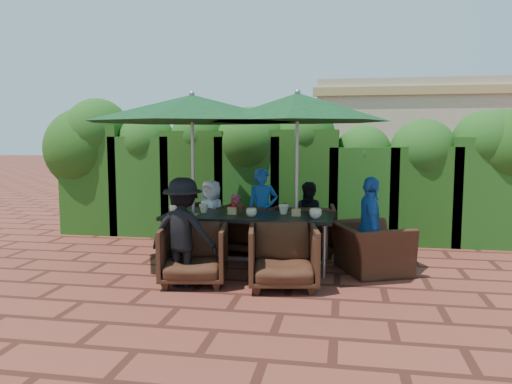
% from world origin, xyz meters
% --- Properties ---
extents(ground, '(80.00, 80.00, 0.00)m').
position_xyz_m(ground, '(0.00, 0.00, 0.00)').
color(ground, brown).
rests_on(ground, ground).
extents(dining_table, '(2.34, 0.90, 0.75)m').
position_xyz_m(dining_table, '(-0.13, 0.10, 0.68)').
color(dining_table, black).
rests_on(dining_table, ground).
extents(umbrella_left, '(2.96, 2.96, 2.46)m').
position_xyz_m(umbrella_left, '(-0.92, 0.11, 2.21)').
color(umbrella_left, gray).
rests_on(umbrella_left, ground).
extents(umbrella_right, '(2.45, 2.45, 2.46)m').
position_xyz_m(umbrella_right, '(0.54, 0.09, 2.21)').
color(umbrella_right, gray).
rests_on(umbrella_right, ground).
extents(chair_far_left, '(1.02, 0.98, 0.84)m').
position_xyz_m(chair_far_left, '(-0.98, 0.94, 0.42)').
color(chair_far_left, black).
rests_on(chair_far_left, ground).
extents(chair_far_mid, '(0.98, 0.93, 0.86)m').
position_xyz_m(chair_far_mid, '(-0.25, 1.02, 0.43)').
color(chair_far_mid, black).
rests_on(chair_far_mid, ground).
extents(chair_far_right, '(0.88, 0.83, 0.85)m').
position_xyz_m(chair_far_right, '(0.63, 1.10, 0.43)').
color(chair_far_right, black).
rests_on(chair_far_right, ground).
extents(chair_near_left, '(0.91, 0.87, 0.82)m').
position_xyz_m(chair_near_left, '(-0.65, -0.77, 0.41)').
color(chair_near_left, black).
rests_on(chair_near_left, ground).
extents(chair_near_right, '(0.94, 0.90, 0.85)m').
position_xyz_m(chair_near_right, '(0.46, -0.74, 0.42)').
color(chair_near_right, black).
rests_on(chair_near_right, ground).
extents(chair_end_right, '(0.99, 1.18, 0.88)m').
position_xyz_m(chair_end_right, '(1.54, 0.16, 0.44)').
color(chair_end_right, black).
rests_on(chair_end_right, ground).
extents(adult_far_left, '(0.65, 0.54, 1.15)m').
position_xyz_m(adult_far_left, '(-0.90, 0.98, 0.57)').
color(adult_far_left, silver).
rests_on(adult_far_left, ground).
extents(adult_far_mid, '(0.59, 0.54, 1.34)m').
position_xyz_m(adult_far_mid, '(-0.07, 0.98, 0.67)').
color(adult_far_mid, '#1F56A9').
rests_on(adult_far_mid, ground).
extents(adult_far_right, '(0.55, 0.34, 1.14)m').
position_xyz_m(adult_far_right, '(0.67, 1.02, 0.57)').
color(adult_far_right, black).
rests_on(adult_far_right, ground).
extents(adult_near_left, '(0.90, 0.50, 1.34)m').
position_xyz_m(adult_near_left, '(-0.75, -0.88, 0.67)').
color(adult_near_left, black).
rests_on(adult_near_left, ground).
extents(adult_end_right, '(0.48, 0.81, 1.31)m').
position_xyz_m(adult_end_right, '(1.53, 0.05, 0.65)').
color(adult_end_right, '#1F56A9').
rests_on(adult_end_right, ground).
extents(child_left, '(0.40, 0.37, 0.92)m').
position_xyz_m(child_left, '(-0.52, 1.10, 0.46)').
color(child_left, '#DF4F6D').
rests_on(child_left, ground).
extents(child_right, '(0.28, 0.23, 0.74)m').
position_xyz_m(child_right, '(0.35, 1.10, 0.37)').
color(child_right, '#794BA2').
rests_on(child_right, ground).
extents(pedestrian_a, '(1.45, 0.56, 1.54)m').
position_xyz_m(pedestrian_a, '(1.76, 4.09, 0.77)').
color(pedestrian_a, green).
rests_on(pedestrian_a, ground).
extents(pedestrian_b, '(0.93, 0.69, 1.74)m').
position_xyz_m(pedestrian_b, '(2.61, 4.50, 0.87)').
color(pedestrian_b, '#DF4F6D').
rests_on(pedestrian_b, ground).
extents(pedestrian_c, '(1.12, 0.91, 1.60)m').
position_xyz_m(pedestrian_c, '(3.26, 4.40, 0.80)').
color(pedestrian_c, gray).
rests_on(pedestrian_c, ground).
extents(cup_a, '(0.17, 0.17, 0.14)m').
position_xyz_m(cup_a, '(-1.15, -0.01, 0.82)').
color(cup_a, beige).
rests_on(cup_a, dining_table).
extents(cup_b, '(0.13, 0.13, 0.13)m').
position_xyz_m(cup_b, '(-0.79, 0.16, 0.81)').
color(cup_b, beige).
rests_on(cup_b, dining_table).
extents(cup_c, '(0.15, 0.15, 0.12)m').
position_xyz_m(cup_c, '(-0.05, -0.07, 0.81)').
color(cup_c, beige).
rests_on(cup_c, dining_table).
extents(cup_d, '(0.15, 0.15, 0.14)m').
position_xyz_m(cup_d, '(0.35, 0.23, 0.82)').
color(cup_d, beige).
rests_on(cup_d, dining_table).
extents(cup_e, '(0.17, 0.17, 0.13)m').
position_xyz_m(cup_e, '(0.81, -0.05, 0.82)').
color(cup_e, beige).
rests_on(cup_e, dining_table).
extents(ketchup_bottle, '(0.04, 0.04, 0.17)m').
position_xyz_m(ketchup_bottle, '(-0.34, 0.10, 0.83)').
color(ketchup_bottle, '#B20C0A').
rests_on(ketchup_bottle, dining_table).
extents(sauce_bottle, '(0.04, 0.04, 0.17)m').
position_xyz_m(sauce_bottle, '(-0.26, 0.20, 0.83)').
color(sauce_bottle, '#4C230C').
rests_on(sauce_bottle, dining_table).
extents(serving_tray, '(0.35, 0.25, 0.02)m').
position_xyz_m(serving_tray, '(-0.98, -0.12, 0.76)').
color(serving_tray, '#9B6D4B').
rests_on(serving_tray, dining_table).
extents(number_block_left, '(0.12, 0.06, 0.10)m').
position_xyz_m(number_block_left, '(-0.36, 0.09, 0.80)').
color(number_block_left, tan).
rests_on(number_block_left, dining_table).
extents(number_block_right, '(0.12, 0.06, 0.10)m').
position_xyz_m(number_block_right, '(0.54, 0.09, 0.80)').
color(number_block_right, tan).
rests_on(number_block_right, dining_table).
extents(hedge_wall, '(9.10, 1.60, 2.56)m').
position_xyz_m(hedge_wall, '(-0.26, 2.32, 1.33)').
color(hedge_wall, '#1A3E11').
rests_on(hedge_wall, ground).
extents(building, '(6.20, 3.08, 3.20)m').
position_xyz_m(building, '(3.50, 6.99, 1.61)').
color(building, '#C7BA94').
rests_on(building, ground).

